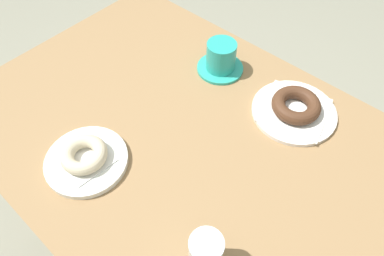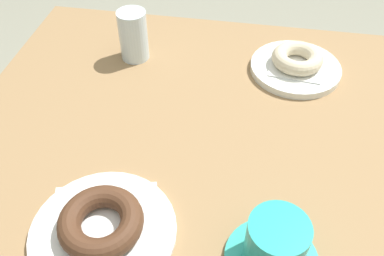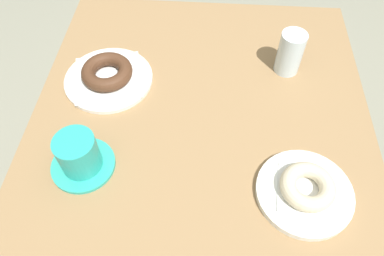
# 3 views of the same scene
# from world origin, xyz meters

# --- Properties ---
(table) EXTENTS (1.07, 0.78, 0.72)m
(table) POSITION_xyz_m (0.00, 0.00, 0.64)
(table) COLOR #95734B
(table) RESTS_ON ground_plane
(plate_sugar_ring) EXTENTS (0.19, 0.19, 0.02)m
(plate_sugar_ring) POSITION_xyz_m (0.08, 0.21, 0.73)
(plate_sugar_ring) COLOR white
(plate_sugar_ring) RESTS_ON table
(napkin_sugar_ring) EXTENTS (0.12, 0.12, 0.00)m
(napkin_sugar_ring) POSITION_xyz_m (0.08, 0.21, 0.74)
(napkin_sugar_ring) COLOR white
(napkin_sugar_ring) RESTS_ON plate_sugar_ring
(donut_sugar_ring) EXTENTS (0.11, 0.11, 0.03)m
(donut_sugar_ring) POSITION_xyz_m (0.08, 0.21, 0.76)
(donut_sugar_ring) COLOR beige
(donut_sugar_ring) RESTS_ON napkin_sugar_ring
(plate_chocolate_ring) EXTENTS (0.22, 0.22, 0.01)m
(plate_chocolate_ring) POSITION_xyz_m (-0.20, -0.23, 0.73)
(plate_chocolate_ring) COLOR white
(plate_chocolate_ring) RESTS_ON table
(napkin_chocolate_ring) EXTENTS (0.19, 0.19, 0.00)m
(napkin_chocolate_ring) POSITION_xyz_m (-0.20, -0.23, 0.74)
(napkin_chocolate_ring) COLOR white
(napkin_chocolate_ring) RESTS_ON plate_chocolate_ring
(donut_chocolate_ring) EXTENTS (0.12, 0.12, 0.03)m
(donut_chocolate_ring) POSITION_xyz_m (-0.20, -0.23, 0.75)
(donut_chocolate_ring) COLOR #4E2F1D
(donut_chocolate_ring) RESTS_ON napkin_chocolate_ring
(water_glass) EXTENTS (0.06, 0.06, 0.11)m
(water_glass) POSITION_xyz_m (-0.27, 0.21, 0.78)
(water_glass) COLOR silver
(water_glass) RESTS_ON table
(coffee_cup) EXTENTS (0.13, 0.13, 0.09)m
(coffee_cup) POSITION_xyz_m (0.05, -0.24, 0.76)
(coffee_cup) COLOR teal
(coffee_cup) RESTS_ON table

